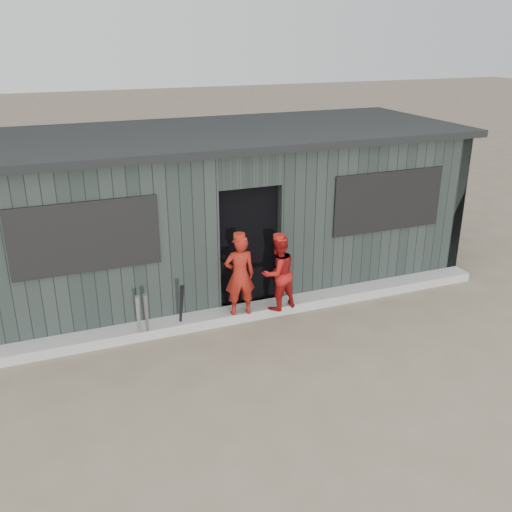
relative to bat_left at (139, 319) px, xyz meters
name	(u,v)px	position (x,y,z in m)	size (l,w,h in m)	color
ground	(307,376)	(1.84, -1.63, -0.38)	(80.00, 80.00, 0.00)	#766651
curb	(256,311)	(1.84, 0.19, -0.30)	(8.00, 0.36, 0.15)	#ADACA7
bat_left	(139,319)	(0.00, 0.00, 0.00)	(0.07, 0.07, 0.75)	#97979F
bat_mid	(147,317)	(0.11, -0.01, 0.01)	(0.07, 0.07, 0.77)	slate
bat_right	(181,308)	(0.63, 0.06, 0.03)	(0.07, 0.07, 0.83)	black
player_red_left	(240,275)	(1.54, 0.06, 0.40)	(0.46, 0.30, 1.26)	maroon
player_red_right	(278,273)	(2.14, 0.02, 0.36)	(0.57, 0.45, 1.18)	#A31514
player_grey_back	(262,263)	(2.20, 0.84, 0.19)	(0.56, 0.36, 1.14)	#B2B2B2
dugout	(220,207)	(1.84, 1.88, 0.91)	(8.30, 3.30, 2.62)	black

